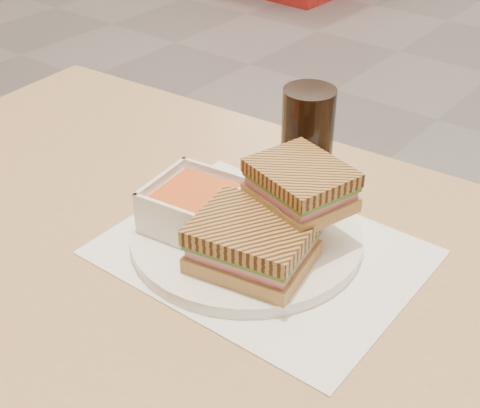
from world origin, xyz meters
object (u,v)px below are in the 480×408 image
Objects in this scene: main_table at (218,324)px; cola_glass at (307,142)px; plate at (247,235)px; panini_lower at (253,243)px; soup_bowl at (195,208)px.

cola_glass reaches higher than main_table.
plate is 0.07m from panini_lower.
soup_bowl is at bearing 170.01° from panini_lower.
soup_bowl is at bearing -104.79° from cola_glass.
panini_lower is 0.21m from cola_glass.
cola_glass is (-0.01, 0.15, 0.07)m from plate.
panini_lower reaches higher than main_table.
soup_bowl is (-0.06, -0.03, 0.03)m from plate.
cola_glass is at bearing 90.43° from main_table.
soup_bowl is at bearing -154.06° from plate.
soup_bowl is 0.79× the size of cola_glass.
panini_lower is 0.97× the size of cola_glass.
cola_glass is (-0.00, 0.20, 0.19)m from main_table.
soup_bowl is at bearing 159.44° from main_table.
cola_glass is (-0.06, 0.20, 0.03)m from panini_lower.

